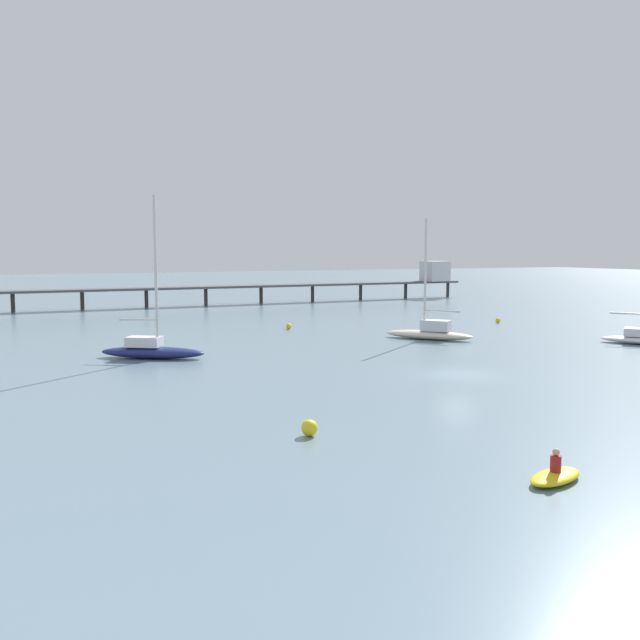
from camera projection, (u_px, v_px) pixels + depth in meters
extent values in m
plane|color=slate|center=(458.00, 375.00, 42.50)|extent=(400.00, 400.00, 0.00)
cube|color=#4C4C51|center=(206.00, 287.00, 94.96)|extent=(83.58, 4.02, 0.30)
cylinder|color=#38332D|center=(13.00, 303.00, 84.64)|extent=(0.50, 0.50, 2.36)
cylinder|color=#38332D|center=(82.00, 301.00, 88.13)|extent=(0.50, 0.50, 2.36)
cylinder|color=#38332D|center=(146.00, 299.00, 91.61)|extent=(0.50, 0.50, 2.36)
cylinder|color=#38332D|center=(206.00, 297.00, 95.10)|extent=(0.50, 0.50, 2.36)
cylinder|color=#38332D|center=(261.00, 295.00, 98.58)|extent=(0.50, 0.50, 2.36)
cylinder|color=#38332D|center=(313.00, 294.00, 102.07)|extent=(0.50, 0.50, 2.36)
cylinder|color=#38332D|center=(361.00, 292.00, 105.55)|extent=(0.50, 0.50, 2.36)
cylinder|color=#38332D|center=(406.00, 291.00, 109.04)|extent=(0.50, 0.50, 2.36)
cylinder|color=#38332D|center=(448.00, 290.00, 112.52)|extent=(0.50, 0.50, 2.36)
cube|color=silver|center=(435.00, 271.00, 111.09)|extent=(3.67, 3.67, 3.20)
cylinder|color=silver|center=(634.00, 314.00, 56.33)|extent=(2.31, 3.07, 0.17)
ellipsoid|color=beige|center=(429.00, 335.00, 59.24)|extent=(6.29, 7.28, 0.76)
cube|color=silver|center=(436.00, 326.00, 58.87)|extent=(2.54, 2.73, 0.92)
cylinder|color=silver|center=(425.00, 275.00, 58.89)|extent=(0.21, 0.21, 9.58)
cylinder|color=silver|center=(442.00, 311.00, 58.50)|extent=(2.05, 2.54, 0.17)
ellipsoid|color=navy|center=(153.00, 353.00, 48.83)|extent=(7.47, 5.74, 0.83)
cube|color=silver|center=(144.00, 342.00, 48.83)|extent=(2.77, 2.45, 0.71)
cylinder|color=silver|center=(156.00, 272.00, 48.19)|extent=(0.21, 0.21, 10.66)
cylinder|color=silver|center=(138.00, 320.00, 48.72)|extent=(2.42, 1.62, 0.17)
ellipsoid|color=yellow|center=(555.00, 477.00, 22.83)|extent=(2.73, 1.84, 0.35)
cylinder|color=maroon|center=(556.00, 464.00, 22.79)|extent=(0.45, 0.45, 0.55)
sphere|color=tan|center=(556.00, 452.00, 22.75)|extent=(0.24, 0.24, 0.24)
sphere|color=yellow|center=(289.00, 326.00, 66.87)|extent=(0.55, 0.55, 0.55)
sphere|color=yellow|center=(309.00, 428.00, 28.44)|extent=(0.69, 0.69, 0.69)
sphere|color=yellow|center=(498.00, 320.00, 72.55)|extent=(0.53, 0.53, 0.53)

